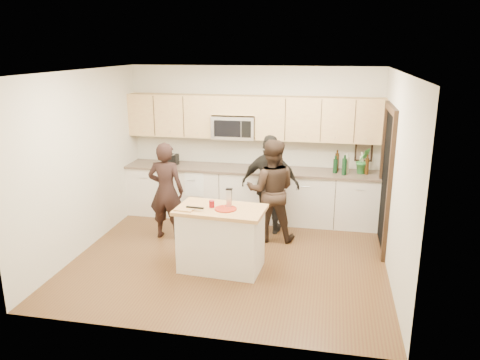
% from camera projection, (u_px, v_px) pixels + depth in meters
% --- Properties ---
extents(floor, '(4.50, 4.50, 0.00)m').
position_uv_depth(floor, '(230.00, 257.00, 6.96)').
color(floor, brown).
rests_on(floor, ground).
extents(room_shell, '(4.52, 4.02, 2.71)m').
position_uv_depth(room_shell, '(229.00, 143.00, 6.48)').
color(room_shell, beige).
rests_on(room_shell, ground).
extents(back_cabinetry, '(4.50, 0.66, 0.94)m').
position_uv_depth(back_cabinetry, '(250.00, 193.00, 8.42)').
color(back_cabinetry, silver).
rests_on(back_cabinetry, ground).
extents(upper_cabinetry, '(4.50, 0.33, 0.75)m').
position_uv_depth(upper_cabinetry, '(254.00, 116.00, 8.17)').
color(upper_cabinetry, tan).
rests_on(upper_cabinetry, ground).
extents(microwave, '(0.76, 0.41, 0.40)m').
position_uv_depth(microwave, '(234.00, 127.00, 8.26)').
color(microwave, silver).
rests_on(microwave, ground).
extents(doorway, '(0.06, 1.25, 2.20)m').
position_uv_depth(doorway, '(386.00, 174.00, 7.07)').
color(doorway, black).
rests_on(doorway, ground).
extents(framed_picture, '(0.30, 0.03, 0.38)m').
position_uv_depth(framed_picture, '(364.00, 151.00, 8.11)').
color(framed_picture, black).
rests_on(framed_picture, ground).
extents(dish_towel, '(0.34, 0.60, 0.48)m').
position_uv_depth(dish_towel, '(196.00, 176.00, 8.33)').
color(dish_towel, white).
rests_on(dish_towel, ground).
extents(island, '(1.25, 0.79, 0.90)m').
position_uv_depth(island, '(221.00, 238.00, 6.49)').
color(island, silver).
rests_on(island, ground).
extents(red_plate, '(0.30, 0.30, 0.02)m').
position_uv_depth(red_plate, '(226.00, 209.00, 6.32)').
color(red_plate, '#9B1F0E').
rests_on(red_plate, island).
extents(box_grater, '(0.09, 0.06, 0.25)m').
position_uv_depth(box_grater, '(229.00, 197.00, 6.36)').
color(box_grater, silver).
rests_on(box_grater, red_plate).
extents(drink_glass, '(0.07, 0.07, 0.10)m').
position_uv_depth(drink_glass, '(212.00, 204.00, 6.39)').
color(drink_glass, maroon).
rests_on(drink_glass, island).
extents(cutting_board, '(0.27, 0.20, 0.02)m').
position_uv_depth(cutting_board, '(185.00, 209.00, 6.31)').
color(cutting_board, tan).
rests_on(cutting_board, island).
extents(tongs, '(0.25, 0.05, 0.02)m').
position_uv_depth(tongs, '(195.00, 207.00, 6.31)').
color(tongs, black).
rests_on(tongs, cutting_board).
extents(knife, '(0.19, 0.04, 0.01)m').
position_uv_depth(knife, '(196.00, 210.00, 6.25)').
color(knife, silver).
rests_on(knife, cutting_board).
extents(toaster, '(0.27, 0.20, 0.19)m').
position_uv_depth(toaster, '(170.00, 160.00, 8.52)').
color(toaster, black).
rests_on(toaster, back_cabinetry).
extents(bottle_cluster, '(0.59, 0.33, 0.37)m').
position_uv_depth(bottle_cluster, '(348.00, 163.00, 7.92)').
color(bottle_cluster, black).
rests_on(bottle_cluster, back_cabinetry).
extents(orchid, '(0.31, 0.28, 0.45)m').
position_uv_depth(orchid, '(363.00, 161.00, 7.90)').
color(orchid, '#327E35').
rests_on(orchid, back_cabinetry).
extents(woman_left, '(0.59, 0.39, 1.59)m').
position_uv_depth(woman_left, '(166.00, 191.00, 7.48)').
color(woman_left, black).
rests_on(woman_left, ground).
extents(woman_center, '(0.85, 0.69, 1.64)m').
position_uv_depth(woman_center, '(271.00, 190.00, 7.41)').
color(woman_center, black).
rests_on(woman_center, ground).
extents(woman_right, '(1.00, 0.49, 1.66)m').
position_uv_depth(woman_right, '(270.00, 185.00, 7.69)').
color(woman_right, black).
rests_on(woman_right, ground).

